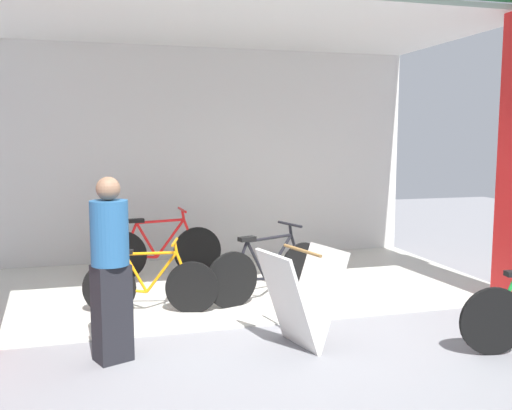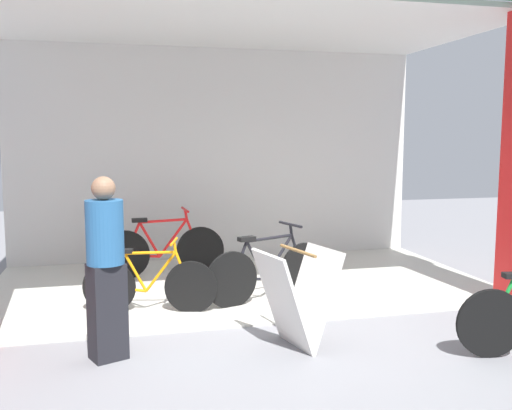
% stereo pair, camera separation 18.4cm
% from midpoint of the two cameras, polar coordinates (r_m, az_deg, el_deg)
% --- Properties ---
extents(ground_plane, '(20.77, 20.77, 0.00)m').
position_cam_midpoint_polar(ground_plane, '(5.90, 2.90, -12.14)').
color(ground_plane, gray).
rests_on(ground_plane, ground).
extents(shop_facade, '(6.58, 3.71, 4.05)m').
position_cam_midpoint_polar(shop_facade, '(7.34, -1.05, 8.97)').
color(shop_facade, beige).
rests_on(shop_facade, ground).
extents(bicycle_inside_0, '(1.45, 0.46, 0.82)m').
position_cam_midpoint_polar(bicycle_inside_0, '(6.27, -9.98, -7.97)').
color(bicycle_inside_0, black).
rests_on(bicycle_inside_0, ground).
extents(bicycle_inside_1, '(1.59, 0.59, 0.91)m').
position_cam_midpoint_polar(bicycle_inside_1, '(6.60, 2.09, -6.78)').
color(bicycle_inside_1, black).
rests_on(bicycle_inside_1, ground).
extents(bicycle_inside_2, '(1.72, 0.47, 0.95)m').
position_cam_midpoint_polar(bicycle_inside_2, '(7.84, -8.83, -4.56)').
color(bicycle_inside_2, black).
rests_on(bicycle_inside_2, ground).
extents(sandwich_board_sign, '(0.78, 0.73, 0.92)m').
position_cam_midpoint_polar(sandwich_board_sign, '(5.21, 5.26, -9.45)').
color(sandwich_board_sign, silver).
rests_on(sandwich_board_sign, ground).
extents(pedestrian_0, '(0.42, 0.42, 1.60)m').
position_cam_midpoint_polar(pedestrian_0, '(4.97, -14.05, -6.20)').
color(pedestrian_0, black).
rests_on(pedestrian_0, ground).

